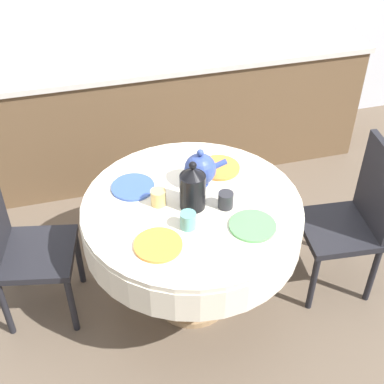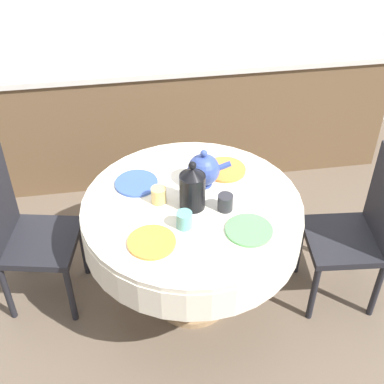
# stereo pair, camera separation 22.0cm
# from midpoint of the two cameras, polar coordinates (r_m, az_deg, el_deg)

# --- Properties ---
(ground_plane) EXTENTS (12.00, 12.00, 0.00)m
(ground_plane) POSITION_cam_midpoint_polar(r_m,az_deg,el_deg) (3.21, 1.99, -11.32)
(ground_plane) COLOR brown
(kitchen_counter) EXTENTS (3.24, 0.64, 0.91)m
(kitchen_counter) POSITION_cam_midpoint_polar(r_m,az_deg,el_deg) (3.99, -1.55, 8.71)
(kitchen_counter) COLOR brown
(kitchen_counter) RESTS_ON ground_plane
(dining_table) EXTENTS (1.13, 1.13, 0.73)m
(dining_table) POSITION_cam_midpoint_polar(r_m,az_deg,el_deg) (2.78, 2.27, -3.42)
(dining_table) COLOR tan
(dining_table) RESTS_ON ground_plane
(chair_left) EXTENTS (0.43, 0.43, 0.95)m
(chair_left) POSITION_cam_midpoint_polar(r_m,az_deg,el_deg) (3.05, 19.57, -3.65)
(chair_left) COLOR black
(chair_left) RESTS_ON ground_plane
(chair_right) EXTENTS (0.47, 0.47, 0.95)m
(chair_right) POSITION_cam_midpoint_polar(r_m,az_deg,el_deg) (2.98, -15.68, -3.93)
(chair_right) COLOR black
(chair_right) RESTS_ON ground_plane
(plate_near_left) EXTENTS (0.23, 0.23, 0.01)m
(plate_near_left) POSITION_cam_midpoint_polar(r_m,az_deg,el_deg) (2.48, -1.80, -5.46)
(plate_near_left) COLOR orange
(plate_near_left) RESTS_ON dining_table
(cup_near_left) EXTENTS (0.08, 0.08, 0.09)m
(cup_near_left) POSITION_cam_midpoint_polar(r_m,az_deg,el_deg) (2.54, 1.65, -3.08)
(cup_near_left) COLOR #5BA39E
(cup_near_left) RESTS_ON dining_table
(plate_near_right) EXTENTS (0.23, 0.23, 0.01)m
(plate_near_right) POSITION_cam_midpoint_polar(r_m,az_deg,el_deg) (2.57, 8.56, -4.13)
(plate_near_right) COLOR #5BA85B
(plate_near_right) RESTS_ON dining_table
(cup_near_right) EXTENTS (0.08, 0.08, 0.09)m
(cup_near_right) POSITION_cam_midpoint_polar(r_m,az_deg,el_deg) (2.65, 5.95, -1.19)
(cup_near_right) COLOR #28282D
(cup_near_right) RESTS_ON dining_table
(plate_far_left) EXTENTS (0.23, 0.23, 0.01)m
(plate_far_left) POSITION_cam_midpoint_polar(r_m,az_deg,el_deg) (2.82, -3.74, 0.87)
(plate_far_left) COLOR #3856AD
(plate_far_left) RESTS_ON dining_table
(cup_far_left) EXTENTS (0.08, 0.08, 0.09)m
(cup_far_left) POSITION_cam_midpoint_polar(r_m,az_deg,el_deg) (2.68, -1.23, -0.42)
(cup_far_left) COLOR #DBB766
(cup_far_left) RESTS_ON dining_table
(plate_far_right) EXTENTS (0.23, 0.23, 0.01)m
(plate_far_right) POSITION_cam_midpoint_polar(r_m,az_deg,el_deg) (2.92, 5.69, 2.33)
(plate_far_right) COLOR orange
(plate_far_right) RESTS_ON dining_table
(cup_far_right) EXTENTS (0.08, 0.08, 0.09)m
(cup_far_right) POSITION_cam_midpoint_polar(r_m,az_deg,el_deg) (2.79, 2.79, 1.49)
(cup_far_right) COLOR white
(cup_far_right) RESTS_ON dining_table
(coffee_carafe) EXTENTS (0.13, 0.13, 0.27)m
(coffee_carafe) POSITION_cam_midpoint_polar(r_m,az_deg,el_deg) (2.61, 2.51, 0.35)
(coffee_carafe) COLOR black
(coffee_carafe) RESTS_ON dining_table
(teapot) EXTENTS (0.23, 0.17, 0.22)m
(teapot) POSITION_cam_midpoint_polar(r_m,az_deg,el_deg) (2.76, 3.55, 2.31)
(teapot) COLOR #33478E
(teapot) RESTS_ON dining_table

